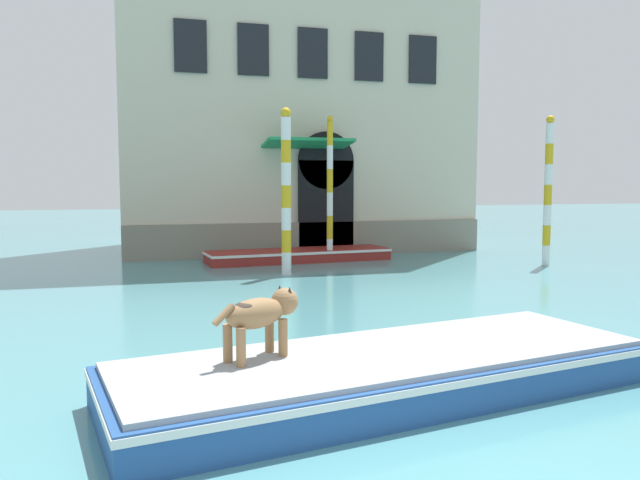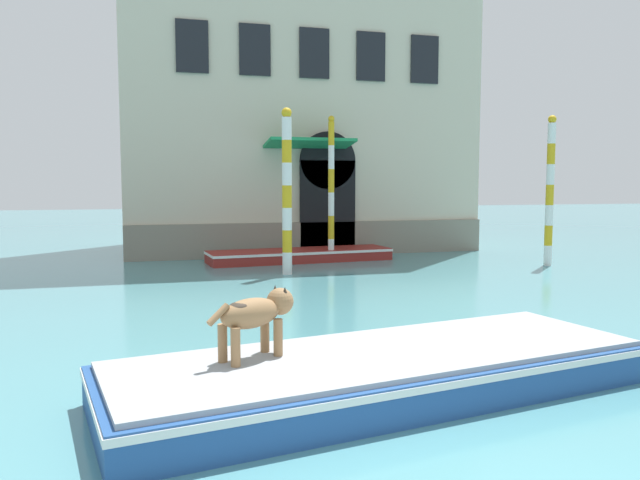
{
  "view_description": "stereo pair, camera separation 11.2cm",
  "coord_description": "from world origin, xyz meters",
  "px_view_note": "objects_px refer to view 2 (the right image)",
  "views": [
    {
      "loc": [
        -2.38,
        -2.71,
        2.52
      ],
      "look_at": [
        1.57,
        11.07,
        1.2
      ],
      "focal_mm": 35.0,
      "sensor_mm": 36.0,
      "label": 1
    },
    {
      "loc": [
        -2.27,
        -2.74,
        2.52
      ],
      "look_at": [
        1.57,
        11.07,
        1.2
      ],
      "focal_mm": 35.0,
      "sensor_mm": 36.0,
      "label": 2
    }
  ],
  "objects_px": {
    "mooring_pole_0": "(550,190)",
    "mooring_pole_1": "(331,189)",
    "boat_foreground": "(383,370)",
    "mooring_pole_2": "(287,191)",
    "dog_on_deck": "(256,313)",
    "boat_moored_near_palazzo": "(300,255)"
  },
  "relations": [
    {
      "from": "mooring_pole_0",
      "to": "mooring_pole_1",
      "type": "distance_m",
      "value": 6.66
    },
    {
      "from": "boat_foreground",
      "to": "mooring_pole_1",
      "type": "xyz_separation_m",
      "value": [
        2.94,
        12.1,
        2.05
      ]
    },
    {
      "from": "mooring_pole_0",
      "to": "mooring_pole_2",
      "type": "relative_size",
      "value": 1.0
    },
    {
      "from": "dog_on_deck",
      "to": "boat_moored_near_palazzo",
      "type": "height_order",
      "value": "dog_on_deck"
    },
    {
      "from": "dog_on_deck",
      "to": "boat_moored_near_palazzo",
      "type": "xyz_separation_m",
      "value": [
        3.54,
        12.44,
        -0.83
      ]
    },
    {
      "from": "boat_foreground",
      "to": "boat_moored_near_palazzo",
      "type": "distance_m",
      "value": 12.73
    },
    {
      "from": "mooring_pole_1",
      "to": "mooring_pole_2",
      "type": "bearing_deg",
      "value": -130.59
    },
    {
      "from": "boat_moored_near_palazzo",
      "to": "dog_on_deck",
      "type": "bearing_deg",
      "value": -111.07
    },
    {
      "from": "mooring_pole_1",
      "to": "mooring_pole_2",
      "type": "relative_size",
      "value": 1.02
    },
    {
      "from": "mooring_pole_1",
      "to": "mooring_pole_2",
      "type": "xyz_separation_m",
      "value": [
        -1.93,
        -2.26,
        -0.03
      ]
    },
    {
      "from": "mooring_pole_0",
      "to": "boat_foreground",
      "type": "bearing_deg",
      "value": -133.67
    },
    {
      "from": "boat_foreground",
      "to": "mooring_pole_0",
      "type": "xyz_separation_m",
      "value": [
        9.07,
        9.5,
        2.01
      ]
    },
    {
      "from": "mooring_pole_0",
      "to": "mooring_pole_1",
      "type": "bearing_deg",
      "value": 157.01
    },
    {
      "from": "dog_on_deck",
      "to": "mooring_pole_0",
      "type": "height_order",
      "value": "mooring_pole_0"
    },
    {
      "from": "mooring_pole_1",
      "to": "boat_foreground",
      "type": "bearing_deg",
      "value": -103.66
    },
    {
      "from": "mooring_pole_0",
      "to": "mooring_pole_2",
      "type": "distance_m",
      "value": 8.07
    },
    {
      "from": "boat_moored_near_palazzo",
      "to": "mooring_pole_2",
      "type": "xyz_separation_m",
      "value": [
        -1.02,
        -2.72,
        2.09
      ]
    },
    {
      "from": "boat_moored_near_palazzo",
      "to": "mooring_pole_1",
      "type": "bearing_deg",
      "value": -32.13
    },
    {
      "from": "dog_on_deck",
      "to": "mooring_pole_1",
      "type": "height_order",
      "value": "mooring_pole_1"
    },
    {
      "from": "boat_moored_near_palazzo",
      "to": "mooring_pole_2",
      "type": "height_order",
      "value": "mooring_pole_2"
    },
    {
      "from": "boat_foreground",
      "to": "dog_on_deck",
      "type": "height_order",
      "value": "dog_on_deck"
    },
    {
      "from": "boat_foreground",
      "to": "mooring_pole_0",
      "type": "relative_size",
      "value": 1.53
    }
  ]
}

